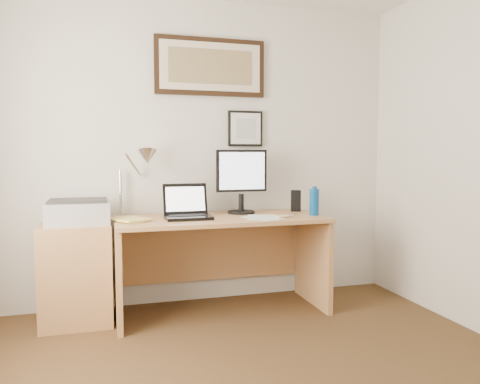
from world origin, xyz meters
name	(u,v)px	position (x,y,z in m)	size (l,w,h in m)	color
wall_back	(193,152)	(0.00, 2.00, 1.25)	(3.50, 0.02, 2.50)	silver
side_cabinet	(76,274)	(-0.92, 1.68, 0.36)	(0.50, 0.40, 0.73)	#B07B49
water_bottle	(314,202)	(0.89, 1.52, 0.86)	(0.07, 0.07, 0.21)	#0B4892
bottle_cap	(314,188)	(0.89, 1.52, 0.97)	(0.04, 0.04, 0.02)	#0B4892
speaker	(296,201)	(0.85, 1.81, 0.84)	(0.08, 0.07, 0.18)	black
paper_sheet_a	(263,218)	(0.44, 1.49, 0.75)	(0.21, 0.30, 0.00)	silver
paper_sheet_b	(262,217)	(0.44, 1.50, 0.75)	(0.23, 0.33, 0.00)	silver
sticky_pad	(283,216)	(0.61, 1.49, 0.76)	(0.08, 0.08, 0.01)	#DBBF67
marker_pen	(285,217)	(0.61, 1.46, 0.76)	(0.02, 0.02, 0.14)	white
book	(117,221)	(-0.63, 1.54, 0.76)	(0.21, 0.28, 0.02)	#EADC6E
desk	(219,245)	(0.15, 1.72, 0.51)	(1.60, 0.70, 0.75)	#B07B49
laptop	(187,211)	(-0.11, 1.64, 0.81)	(0.34, 0.29, 0.26)	black
lcd_monitor	(242,178)	(0.36, 1.79, 1.04)	(0.42, 0.22, 0.52)	black
printer	(78,212)	(-0.90, 1.70, 0.82)	(0.44, 0.34, 0.18)	#A9A8AB
desk_lamp	(145,160)	(-0.41, 1.81, 1.19)	(0.29, 0.27, 0.53)	silver
picture_large	(211,67)	(0.15, 1.97, 1.95)	(0.92, 0.04, 0.47)	black
picture_small	(245,129)	(0.45, 1.97, 1.45)	(0.30, 0.03, 0.30)	black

